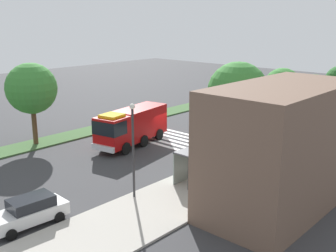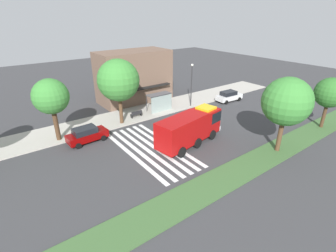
{
  "view_description": "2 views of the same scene",
  "coord_description": "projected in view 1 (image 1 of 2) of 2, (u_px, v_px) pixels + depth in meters",
  "views": [
    {
      "loc": [
        28.55,
        26.04,
        11.69
      ],
      "look_at": [
        0.87,
        0.77,
        1.77
      ],
      "focal_mm": 43.84,
      "sensor_mm": 36.0,
      "label": 1
    },
    {
      "loc": [
        -13.08,
        -19.72,
        13.19
      ],
      "look_at": [
        2.68,
        1.42,
        1.23
      ],
      "focal_mm": 26.93,
      "sensor_mm": 36.0,
      "label": 2
    }
  ],
  "objects": [
    {
      "name": "median_tree_far_west",
      "position": [
        31.0,
        89.0,
        37.5
      ],
      "size": [
        4.68,
        4.68,
        7.63
      ],
      "color": "#513823",
      "rests_on": "median_strip"
    },
    {
      "name": "bus_stop_shelter",
      "position": [
        193.0,
        157.0,
        29.81
      ],
      "size": [
        3.5,
        1.4,
        2.46
      ],
      "color": "#4C4C51",
      "rests_on": "sidewalk"
    },
    {
      "name": "parked_car_west",
      "position": [
        322.0,
        103.0,
        53.43
      ],
      "size": [
        4.71,
        2.22,
        1.75
      ],
      "rotation": [
        0.0,
        0.0,
        0.03
      ],
      "color": "#474C51",
      "rests_on": "ground_plane"
    },
    {
      "name": "sidewalk_tree_center",
      "position": [
        282.0,
        88.0,
        39.6
      ],
      "size": [
        3.74,
        3.74,
        6.9
      ],
      "color": "#47301E",
      "rests_on": "sidewalk"
    },
    {
      "name": "ground_plane",
      "position": [
        168.0,
        140.0,
        40.34
      ],
      "size": [
        120.0,
        120.0,
        0.0
      ],
      "primitive_type": "plane",
      "color": "#38383A"
    },
    {
      "name": "sidewalk_tree_east",
      "position": [
        238.0,
        93.0,
        33.87
      ],
      "size": [
        5.09,
        5.09,
        8.11
      ],
      "color": "#513823",
      "rests_on": "sidewalk"
    },
    {
      "name": "parked_car_mid",
      "position": [
        247.0,
        131.0,
        40.37
      ],
      "size": [
        4.45,
        2.2,
        1.75
      ],
      "rotation": [
        0.0,
        0.0,
        0.05
      ],
      "color": "#720505",
      "rests_on": "ground_plane"
    },
    {
      "name": "sidewalk_tree_west",
      "position": [
        314.0,
        90.0,
        45.25
      ],
      "size": [
        3.5,
        3.5,
        5.57
      ],
      "color": "#47301E",
      "rests_on": "sidewalk"
    },
    {
      "name": "storefront_building",
      "position": [
        281.0,
        148.0,
        25.21
      ],
      "size": [
        11.16,
        6.38,
        7.85
      ],
      "color": "brown",
      "rests_on": "ground_plane"
    },
    {
      "name": "parked_car_east",
      "position": [
        29.0,
        211.0,
        23.65
      ],
      "size": [
        4.5,
        2.18,
        1.69
      ],
      "rotation": [
        0.0,
        0.0,
        -0.06
      ],
      "color": "silver",
      "rests_on": "ground_plane"
    },
    {
      "name": "fire_truck",
      "position": [
        130.0,
        125.0,
        38.22
      ],
      "size": [
        8.78,
        3.93,
        3.54
      ],
      "rotation": [
        0.0,
        0.0,
        0.18
      ],
      "color": "#A50C0C",
      "rests_on": "ground_plane"
    },
    {
      "name": "street_lamp",
      "position": [
        133.0,
        143.0,
        26.41
      ],
      "size": [
        0.36,
        0.36,
        6.32
      ],
      "color": "#2D2D30",
      "rests_on": "sidewalk"
    },
    {
      "name": "median_strip",
      "position": [
        114.0,
        125.0,
        45.7
      ],
      "size": [
        60.0,
        3.0,
        0.14
      ],
      "primitive_type": "cube",
      "color": "#3D6033",
      "rests_on": "ground_plane"
    },
    {
      "name": "crosswalk",
      "position": [
        172.0,
        139.0,
        40.79
      ],
      "size": [
        4.95,
        12.15,
        0.01
      ],
      "color": "silver",
      "rests_on": "ground_plane"
    },
    {
      "name": "bench_near_shelter",
      "position": [
        224.0,
        160.0,
        33.01
      ],
      "size": [
        1.6,
        0.5,
        0.9
      ],
      "color": "black",
      "rests_on": "sidewalk"
    },
    {
      "name": "sidewalk",
      "position": [
        252.0,
        162.0,
        34.15
      ],
      "size": [
        60.0,
        5.45,
        0.14
      ],
      "primitive_type": "cube",
      "color": "#ADA89E",
      "rests_on": "ground_plane"
    }
  ]
}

